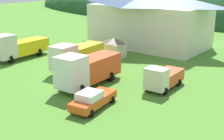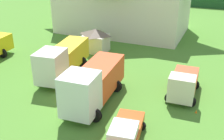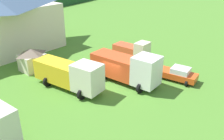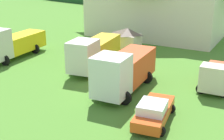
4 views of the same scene
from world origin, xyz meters
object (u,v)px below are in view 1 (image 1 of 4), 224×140
Objects in this scene: service_pickup_orange at (93,99)px; traffic_cone_near_pickup at (164,99)px; depot_building at (149,18)px; play_shed_cream at (114,47)px; light_truck_cream at (163,78)px; heavy_rig_striped at (76,55)px; flatbed_truck_yellow at (18,46)px; heavy_rig_white at (87,69)px.

service_pickup_orange is 6.99m from traffic_cone_near_pickup.
depot_building is 23.68m from traffic_cone_near_pickup.
depot_building is 37.33× the size of traffic_cone_near_pickup.
service_pickup_orange is (9.55, -24.61, -3.89)m from depot_building.
light_truck_cream is at bearing -30.71° from play_shed_cream.
heavy_rig_striped is (0.09, -17.06, -2.92)m from depot_building.
heavy_rig_striped reaches higher than service_pickup_orange.
flatbed_truck_yellow is (-9.97, -8.92, 0.31)m from play_shed_cream.
service_pickup_orange reaches higher than traffic_cone_near_pickup.
heavy_rig_striped is 6.37m from heavy_rig_white.
service_pickup_orange is at bearing -19.16° from light_truck_cream.
depot_building reaches higher than play_shed_cream.
heavy_rig_striped reaches higher than light_truck_cream.
light_truck_cream is (11.83, -7.03, -0.25)m from play_shed_cream.
service_pickup_orange is at bearing 44.34° from heavy_rig_striped.
heavy_rig_white is at bearing 48.01° from heavy_rig_striped.
heavy_rig_white reaches higher than play_shed_cream.
depot_building is 10.11m from play_shed_cream.
flatbed_truck_yellow is 0.99× the size of heavy_rig_striped.
heavy_rig_striped is (-0.04, -7.49, 0.33)m from play_shed_cream.
depot_building is 3.76× the size of service_pickup_orange.
heavy_rig_white is (5.18, -11.13, 0.43)m from play_shed_cream.
play_shed_cream is at bearing 172.60° from heavy_rig_striped.
light_truck_cream is 8.38m from service_pickup_orange.
play_shed_cream is 0.36× the size of heavy_rig_striped.
depot_building is 20.76m from light_truck_cream.
depot_building is at bearing 148.12° from flatbed_truck_yellow.
depot_building is 17.30m from heavy_rig_striped.
heavy_rig_striped reaches higher than traffic_cone_near_pickup.
flatbed_truck_yellow is at bearing -87.43° from light_truck_cream.
depot_building is 21.56m from heavy_rig_white.
play_shed_cream is 12.29m from heavy_rig_white.
heavy_rig_white reaches higher than service_pickup_orange.
traffic_cone_near_pickup is at bearing 137.48° from service_pickup_orange.
play_shed_cream is at bearing -156.01° from service_pickup_orange.
play_shed_cream is 0.36× the size of flatbed_truck_yellow.
light_truck_cream is 10.21× the size of traffic_cone_near_pickup.
heavy_rig_striped is at bearing 94.37° from flatbed_truck_yellow.
light_truck_cream is 3.01m from traffic_cone_near_pickup.
flatbed_truck_yellow is at bearing -88.83° from heavy_rig_striped.
heavy_rig_striped is at bearing -136.66° from service_pickup_orange.
traffic_cone_near_pickup is (1.51, -2.29, -1.22)m from light_truck_cream.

